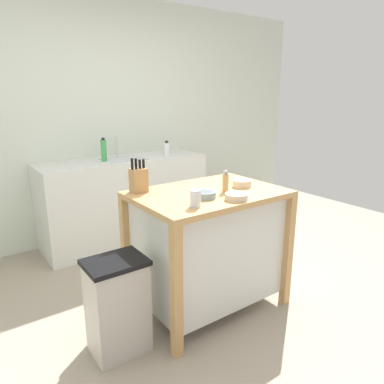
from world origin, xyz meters
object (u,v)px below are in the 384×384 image
Objects in this scene: bowl_ceramic_small at (242,183)px; bottle_hand_soap at (104,150)px; drinking_cup at (195,198)px; knife_block at (138,180)px; trash_bin at (118,306)px; bottle_dish_soap at (167,149)px; kitchen_island at (208,243)px; bowl_stoneware_deep at (205,194)px; pepper_grinder at (225,182)px; sink_faucet at (117,147)px; bowl_ceramic_wide at (236,196)px.

bowl_ceramic_small is 0.58× the size of bottle_hand_soap.
bottle_hand_soap is at bearing 85.60° from drinking_cup.
knife_block reaches higher than trash_bin.
drinking_cup is 0.17× the size of trash_bin.
kitchen_island is at bearing -110.96° from bottle_dish_soap.
pepper_grinder is at bearing 9.60° from bowl_stoneware_deep.
bottle_hand_soap is at bearing -143.81° from sink_faucet.
drinking_cup is (-0.29, -0.24, 0.46)m from kitchen_island.
bottle_dish_soap is (0.56, 1.47, 0.48)m from kitchen_island.
drinking_cup is (-0.17, -0.12, 0.03)m from bowl_stoneware_deep.
drinking_cup is 0.41m from pepper_grinder.
trash_bin is at bearing -115.13° from sink_faucet.
pepper_grinder reaches higher than bowl_ceramic_wide.
kitchen_island is 1.77m from sink_faucet.
sink_faucet is at bearing 71.54° from knife_block.
knife_block is 0.61m from pepper_grinder.
bowl_stoneware_deep is at bearing -135.41° from kitchen_island.
kitchen_island is at bearing -92.07° from sink_faucet.
kitchen_island is at bearing 44.59° from bowl_stoneware_deep.
bowl_stoneware_deep is (-0.14, 0.15, 0.00)m from bowl_ceramic_wide.
bottle_dish_soap is at bearing 72.70° from bowl_ceramic_wide.
bowl_ceramic_small reaches higher than bowl_ceramic_wide.
bowl_ceramic_wide is 0.95× the size of pepper_grinder.
bottle_dish_soap is at bearing 49.38° from trash_bin.
kitchen_island is at bearing 39.36° from drinking_cup.
drinking_cup is at bearing -161.46° from bowl_ceramic_small.
knife_block is 1.57× the size of pepper_grinder.
knife_block is at bearing 126.91° from bowl_stoneware_deep.
bottle_dish_soap is (0.54, 1.75, 0.06)m from bowl_ceramic_wide.
bowl_ceramic_small is at bearing 11.34° from pepper_grinder.
bowl_stoneware_deep is at bearing -95.73° from sink_faucet.
pepper_grinder is 0.25× the size of trash_bin.
bottle_dish_soap is at bearing 50.89° from knife_block.
pepper_grinder is at bearing -35.26° from knife_block.
drinking_cup is (0.12, -0.51, -0.04)m from knife_block.
knife_block is at bearing 44.77° from trash_bin.
knife_block is at bearing 146.75° from kitchen_island.
bottle_dish_soap is (0.50, -0.22, -0.04)m from sink_faucet.
bottle_hand_soap is at bearing 91.09° from bowl_stoneware_deep.
drinking_cup is at bearing -94.40° from bottle_hand_soap.
bowl_stoneware_deep is 0.90m from trash_bin.
bowl_stoneware_deep is 1.73m from bottle_dish_soap.
bowl_stoneware_deep is 0.21m from drinking_cup.
drinking_cup is at bearing -116.51° from bottle_dish_soap.
sink_faucet reaches higher than drinking_cup.
bottle_hand_soap is (-0.44, 1.58, 0.09)m from bowl_ceramic_small.
bowl_stoneware_deep is at bearing -170.40° from pepper_grinder.
kitchen_island is 0.59m from drinking_cup.
bottle_dish_soap reaches higher than pepper_grinder.
knife_block reaches higher than sink_faucet.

